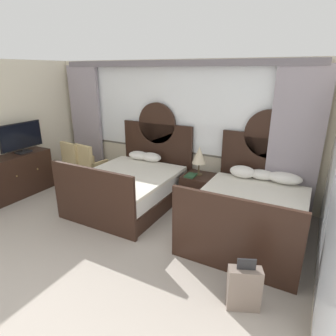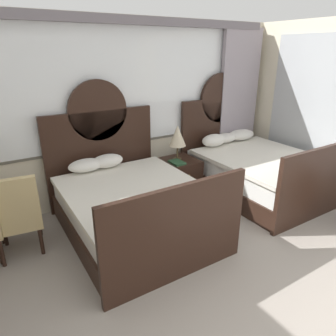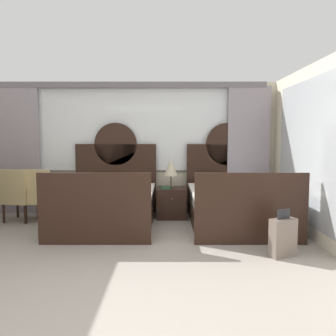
{
  "view_description": "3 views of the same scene",
  "coord_description": "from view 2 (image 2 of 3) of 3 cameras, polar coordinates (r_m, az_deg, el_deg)",
  "views": [
    {
      "loc": [
        2.67,
        -0.87,
        2.51
      ],
      "look_at": [
        0.61,
        2.97,
        0.99
      ],
      "focal_mm": 30.34,
      "sensor_mm": 36.0,
      "label": 1
    },
    {
      "loc": [
        -1.82,
        0.08,
        2.25
      ],
      "look_at": [
        0.12,
        3.19,
        0.82
      ],
      "focal_mm": 32.7,
      "sensor_mm": 36.0,
      "label": 2
    },
    {
      "loc": [
        0.71,
        -2.61,
        1.58
      ],
      "look_at": [
        0.73,
        2.94,
        1.06
      ],
      "focal_mm": 35.94,
      "sensor_mm": 36.0,
      "label": 3
    }
  ],
  "objects": [
    {
      "name": "wall_back_window",
      "position": [
        4.74,
        -9.08,
        11.23
      ],
      "size": [
        5.84,
        0.22,
        2.7
      ],
      "color": "beige",
      "rests_on": "ground_plane"
    },
    {
      "name": "bed_near_window",
      "position": [
        3.99,
        -6.9,
        -6.66
      ],
      "size": [
        1.65,
        2.13,
        1.86
      ],
      "color": "black",
      "rests_on": "ground_plane"
    },
    {
      "name": "bed_near_mirror",
      "position": [
        5.28,
        16.04,
        -0.15
      ],
      "size": [
        1.65,
        2.13,
        1.86
      ],
      "color": "black",
      "rests_on": "ground_plane"
    },
    {
      "name": "nightstand_between_beds",
      "position": [
        5.02,
        2.02,
        -1.63
      ],
      "size": [
        0.57,
        0.59,
        0.59
      ],
      "color": "black",
      "rests_on": "ground_plane"
    },
    {
      "name": "table_lamp_on_nightstand",
      "position": [
        4.81,
        1.79,
        5.97
      ],
      "size": [
        0.27,
        0.27,
        0.56
      ],
      "color": "brown",
      "rests_on": "nightstand_between_beds"
    },
    {
      "name": "book_on_nightstand",
      "position": [
        4.76,
        1.69,
        1.05
      ],
      "size": [
        0.18,
        0.26,
        0.03
      ],
      "color": "#285133",
      "rests_on": "nightstand_between_beds"
    },
    {
      "name": "armchair_by_window_left",
      "position": [
        3.88,
        -26.54,
        -7.49
      ],
      "size": [
        0.59,
        0.59,
        0.99
      ],
      "color": "tan",
      "rests_on": "ground_plane"
    }
  ]
}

